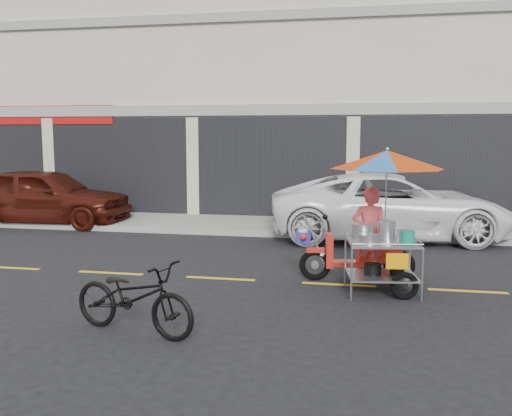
% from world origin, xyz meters
% --- Properties ---
extents(ground, '(90.00, 90.00, 0.00)m').
position_xyz_m(ground, '(0.00, 0.00, 0.00)').
color(ground, black).
extents(sidewalk, '(45.00, 3.00, 0.15)m').
position_xyz_m(sidewalk, '(0.00, 5.50, 0.07)').
color(sidewalk, gray).
rests_on(sidewalk, ground).
extents(shophouse_block, '(36.00, 8.11, 10.40)m').
position_xyz_m(shophouse_block, '(2.82, 10.59, 4.24)').
color(shophouse_block, beige).
rests_on(shophouse_block, ground).
extents(centerline, '(42.00, 0.10, 0.01)m').
position_xyz_m(centerline, '(0.00, 0.00, 0.00)').
color(centerline, gold).
rests_on(centerline, ground).
extents(maroon_sedan, '(4.61, 1.95, 1.55)m').
position_xyz_m(maroon_sedan, '(-8.12, 4.70, 0.78)').
color(maroon_sedan, '#3E110A').
rests_on(maroon_sedan, ground).
extents(white_pickup, '(5.81, 3.17, 1.54)m').
position_xyz_m(white_pickup, '(0.96, 4.39, 0.77)').
color(white_pickup, white).
rests_on(white_pickup, ground).
extents(near_bicycle, '(1.85, 1.05, 0.92)m').
position_xyz_m(near_bicycle, '(-2.36, -2.79, 0.46)').
color(near_bicycle, black).
rests_on(near_bicycle, ground).
extents(food_vendor_rig, '(2.43, 1.96, 2.26)m').
position_xyz_m(food_vendor_rig, '(0.59, -0.07, 1.42)').
color(food_vendor_rig, black).
rests_on(food_vendor_rig, ground).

